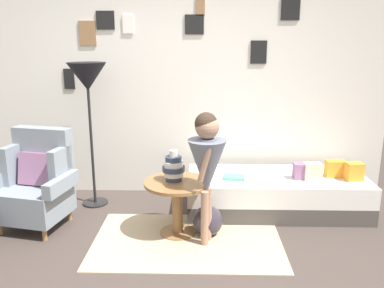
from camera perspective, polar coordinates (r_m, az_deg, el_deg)
name	(u,v)px	position (r m, az deg, el deg)	size (l,w,h in m)	color
ground_plane	(170,280)	(3.28, -3.22, -18.88)	(12.00, 12.00, 0.00)	#423833
gallery_wall	(181,85)	(4.71, -1.54, 8.46)	(4.80, 0.12, 2.60)	silver
rug	(187,240)	(3.80, -0.66, -13.67)	(1.74, 1.11, 0.01)	tan
armchair	(37,183)	(4.24, -21.38, -5.26)	(0.84, 0.70, 0.97)	#9E7042
daybed	(276,193)	(4.45, 11.93, -6.91)	(1.90, 0.80, 0.40)	#4C4742
pillow_head	(354,172)	(4.45, 22.25, -3.70)	(0.17, 0.12, 0.19)	orange
pillow_mid	(335,169)	(4.50, 19.86, -3.36)	(0.20, 0.12, 0.18)	orange
pillow_back	(312,171)	(4.34, 16.90, -3.78)	(0.18, 0.12, 0.17)	beige
pillow_extra	(303,171)	(4.33, 15.64, -3.77)	(0.20, 0.12, 0.17)	gray
side_table	(177,196)	(3.78, -2.12, -7.45)	(0.62, 0.62, 0.53)	olive
vase_striped	(174,168)	(3.72, -2.66, -3.46)	(0.21, 0.21, 0.30)	#2D384C
floor_lamp	(88,82)	(4.40, -14.77, 8.56)	(0.41, 0.41, 1.59)	black
person_child	(207,161)	(3.48, 2.14, -2.44)	(0.34, 0.34, 1.22)	#A37A60
book_on_daybed	(234,177)	(4.21, 6.08, -4.78)	(0.22, 0.16, 0.03)	#59A48C
demijohn_near	(208,220)	(3.86, 2.26, -10.89)	(0.29, 0.29, 0.37)	#332D38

